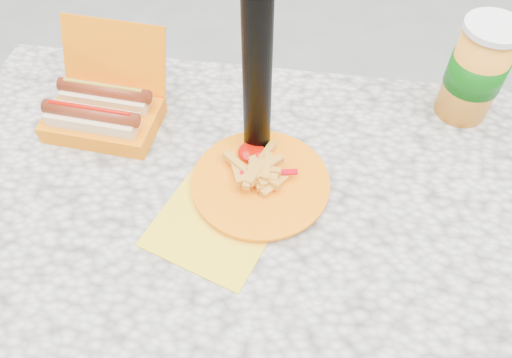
# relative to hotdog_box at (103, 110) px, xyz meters

# --- Properties ---
(picnic_table) EXTENTS (1.20, 0.80, 0.75)m
(picnic_table) POSITION_rel_hotdog_box_xyz_m (0.31, -0.18, -0.15)
(picnic_table) COLOR beige
(picnic_table) RESTS_ON ground
(hotdog_box) EXTENTS (0.23, 0.21, 0.16)m
(hotdog_box) POSITION_rel_hotdog_box_xyz_m (0.00, 0.00, 0.00)
(hotdog_box) COLOR orange
(hotdog_box) RESTS_ON picnic_table
(fries_plate) EXTENTS (0.31, 0.34, 0.05)m
(fries_plate) POSITION_rel_hotdog_box_xyz_m (0.32, -0.12, -0.03)
(fries_plate) COLOR yellow
(fries_plate) RESTS_ON picnic_table
(soda_cup) EXTENTS (0.11, 0.11, 0.20)m
(soda_cup) POSITION_rel_hotdog_box_xyz_m (0.70, 0.14, 0.06)
(soda_cup) COLOR orange
(soda_cup) RESTS_ON picnic_table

